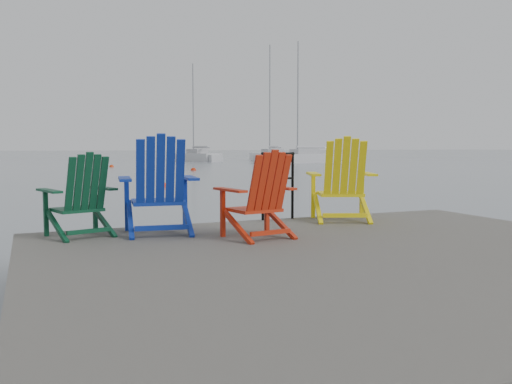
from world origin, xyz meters
name	(u,v)px	position (x,y,z in m)	size (l,w,h in m)	color
ground	(366,307)	(0.00, 0.00, 0.00)	(400.00, 400.00, 0.00)	slate
dock	(367,270)	(0.00, 0.00, 0.35)	(6.00, 5.00, 1.40)	#32302D
handrail	(278,179)	(0.25, 2.45, 1.04)	(0.48, 0.04, 0.90)	black
chair_green	(81,196)	(-2.31, 1.99, 0.95)	(0.83, 0.79, 0.89)	#0B3C24
chair_blue	(159,186)	(-1.49, 1.85, 1.04)	(0.93, 0.87, 1.07)	#0E2995
chair_red	(260,195)	(-0.57, 1.16, 0.96)	(0.81, 0.76, 0.91)	#B9240D
chair_yellow	(342,180)	(0.95, 1.97, 1.04)	(1.03, 0.99, 1.07)	yellow
sailboat_near	(196,158)	(12.80, 48.61, 0.36)	(3.53, 7.39, 10.04)	silver
sailboat_mid	(271,158)	(19.71, 45.41, 0.36)	(3.38, 8.83, 11.86)	silver
sailboat_far	(301,159)	(20.11, 39.64, 0.36)	(8.19, 3.12, 11.08)	silver
buoy_a	(164,187)	(1.75, 15.40, 0.00)	(0.32, 0.32, 0.32)	red
buoy_c	(193,170)	(6.60, 28.21, 0.00)	(0.34, 0.34, 0.34)	red
buoy_d	(112,167)	(2.74, 35.92, 0.00)	(0.33, 0.33, 0.33)	red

